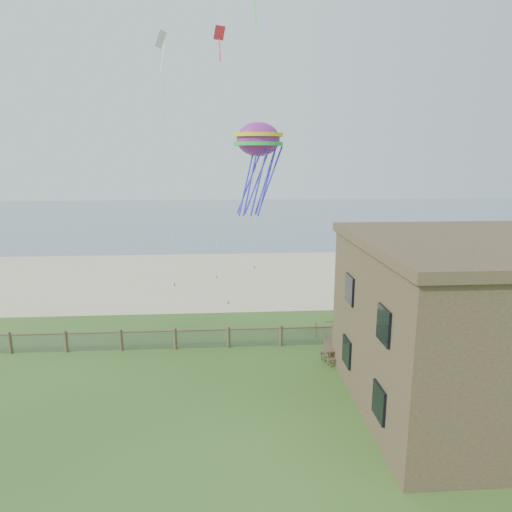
# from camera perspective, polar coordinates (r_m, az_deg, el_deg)

# --- Properties ---
(ground) EXTENTS (160.00, 160.00, 0.00)m
(ground) POSITION_cam_1_polar(r_m,az_deg,el_deg) (21.21, -3.28, -17.80)
(ground) COLOR #2D4E1B
(ground) RESTS_ON ground
(sand_beach) EXTENTS (72.00, 20.00, 0.02)m
(sand_beach) POSITION_cam_1_polar(r_m,az_deg,el_deg) (41.74, -3.67, -2.55)
(sand_beach) COLOR #C7BA90
(sand_beach) RESTS_ON ground
(ocean) EXTENTS (160.00, 68.00, 0.02)m
(ocean) POSITION_cam_1_polar(r_m,az_deg,el_deg) (85.04, -3.86, 4.98)
(ocean) COLOR slate
(ocean) RESTS_ON ground
(chainlink_fence) EXTENTS (36.20, 0.20, 1.25)m
(chainlink_fence) POSITION_cam_1_polar(r_m,az_deg,el_deg) (26.36, -3.46, -10.24)
(chainlink_fence) COLOR #4D3F2B
(chainlink_fence) RESTS_ON ground
(motel_deck) EXTENTS (15.00, 2.00, 0.50)m
(motel_deck) POSITION_cam_1_polar(r_m,az_deg,el_deg) (28.72, 23.92, -10.03)
(motel_deck) COLOR brown
(motel_deck) RESTS_ON ground
(picnic_table) EXTENTS (1.87, 1.59, 0.68)m
(picnic_table) POSITION_cam_1_polar(r_m,az_deg,el_deg) (25.07, 10.05, -12.16)
(picnic_table) COLOR brown
(picnic_table) RESTS_ON ground
(octopus_kite) EXTENTS (3.16, 2.27, 6.41)m
(octopus_kite) POSITION_cam_1_polar(r_m,az_deg,el_deg) (29.37, 0.29, 11.17)
(octopus_kite) COLOR red
(kite_white) EXTENTS (1.88, 1.62, 2.33)m
(kite_white) POSITION_cam_1_polar(r_m,az_deg,el_deg) (34.57, -11.80, 24.11)
(kite_white) COLOR silver
(kite_red) EXTENTS (1.58, 1.81, 2.22)m
(kite_red) POSITION_cam_1_polar(r_m,az_deg,el_deg) (36.73, -4.59, 25.18)
(kite_red) COLOR red
(kite_green) EXTENTS (2.15, 1.90, 2.82)m
(kite_green) POSITION_cam_1_polar(r_m,az_deg,el_deg) (41.19, -0.04, 29.33)
(kite_green) COLOR #38D43E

